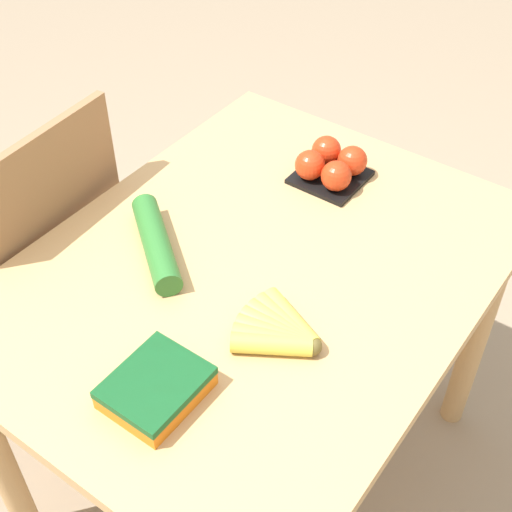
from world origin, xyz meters
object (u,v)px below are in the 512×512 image
at_px(banana_bunch, 280,331).
at_px(carrot_bag, 156,386).
at_px(chair, 38,279).
at_px(tomato_pack, 331,165).
at_px(cucumber_near, 156,243).

xyz_separation_m(banana_bunch, carrot_bag, (-0.22, 0.09, 0.01)).
bearing_deg(carrot_bag, chair, 70.94).
xyz_separation_m(tomato_pack, cucumber_near, (-0.41, 0.15, -0.01)).
bearing_deg(chair, tomato_pack, 127.46).
bearing_deg(banana_bunch, chair, 90.81).
bearing_deg(cucumber_near, carrot_bag, -138.26).
distance_m(banana_bunch, carrot_bag, 0.24).
relative_size(chair, tomato_pack, 6.48).
xyz_separation_m(chair, carrot_bag, (-0.21, -0.61, 0.28)).
bearing_deg(banana_bunch, cucumber_near, 83.05).
relative_size(banana_bunch, tomato_pack, 1.11).
bearing_deg(carrot_bag, banana_bunch, -22.94).
bearing_deg(banana_bunch, tomato_pack, 20.97).
distance_m(tomato_pack, carrot_bag, 0.67).
distance_m(tomato_pack, cucumber_near, 0.44).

